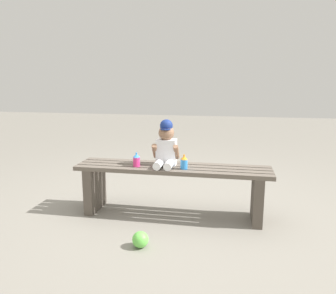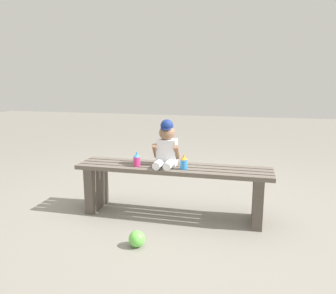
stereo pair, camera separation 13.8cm
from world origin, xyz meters
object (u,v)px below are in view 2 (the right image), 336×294
at_px(child_figure, 166,146).
at_px(toy_ball, 137,239).
at_px(sippy_cup_right, 184,162).
at_px(sippy_cup_left, 137,160).
at_px(park_bench, 173,182).

relative_size(child_figure, toy_ball, 3.40).
distance_m(child_figure, sippy_cup_right, 0.22).
distance_m(child_figure, toy_ball, 0.86).
relative_size(sippy_cup_right, toy_ball, 1.04).
distance_m(sippy_cup_left, sippy_cup_right, 0.41).
height_order(sippy_cup_left, sippy_cup_right, same).
bearing_deg(sippy_cup_left, toy_ball, -72.15).
xyz_separation_m(park_bench, sippy_cup_left, (-0.30, -0.07, 0.20)).
height_order(child_figure, sippy_cup_right, child_figure).
xyz_separation_m(park_bench, toy_ball, (-0.13, -0.62, -0.25)).
bearing_deg(park_bench, sippy_cup_right, -31.73).
relative_size(sippy_cup_left, toy_ball, 1.04).
height_order(park_bench, sippy_cup_left, sippy_cup_left).
bearing_deg(child_figure, sippy_cup_right, -26.27).
relative_size(child_figure, sippy_cup_left, 3.26).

